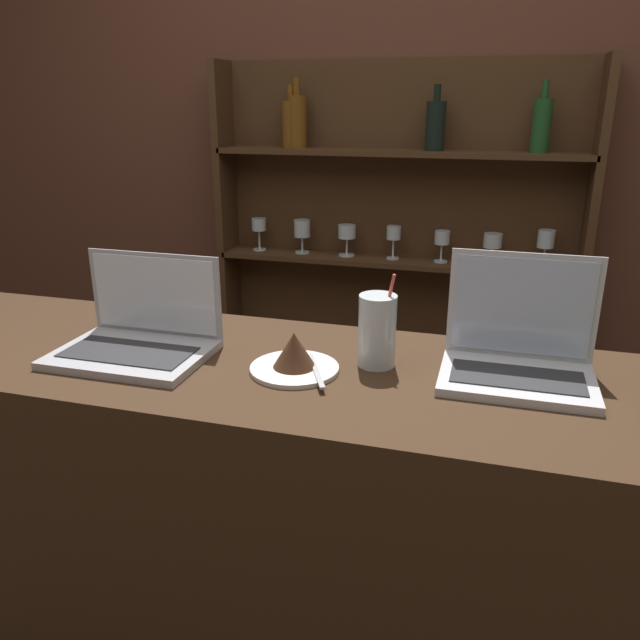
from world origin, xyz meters
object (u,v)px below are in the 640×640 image
laptop_near (139,334)px  laptop_far (519,350)px  water_glass (377,331)px  cake_plate (294,357)px

laptop_near → laptop_far: 0.82m
laptop_far → water_glass: bearing=-175.5°
cake_plate → water_glass: water_glass is taller
laptop_far → cake_plate: bearing=-167.1°
water_glass → laptop_near: bearing=-171.7°
cake_plate → water_glass: bearing=26.8°
laptop_near → laptop_far: laptop_far is taller
cake_plate → water_glass: (0.16, 0.08, 0.05)m
laptop_far → cake_plate: laptop_far is taller
laptop_far → water_glass: 0.29m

